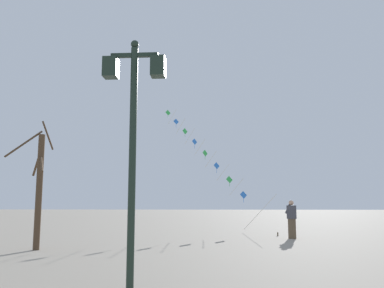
# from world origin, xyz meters

# --- Properties ---
(ground_plane) EXTENTS (160.00, 160.00, 0.00)m
(ground_plane) POSITION_xyz_m (0.00, 20.00, 0.00)
(ground_plane) COLOR gray
(twin_lantern_lamp_post) EXTENTS (1.23, 0.28, 4.81)m
(twin_lantern_lamp_post) POSITION_xyz_m (-2.21, 6.52, 3.33)
(twin_lantern_lamp_post) COLOR #1E2D23
(twin_lantern_lamp_post) RESTS_ON ground_plane
(kite_train) EXTENTS (6.83, 9.60, 8.55)m
(kite_train) POSITION_xyz_m (-1.32, 24.52, 4.62)
(kite_train) COLOR brown
(kite_train) RESTS_ON ground_plane
(kite_flyer) EXTENTS (0.46, 0.60, 1.71)m
(kite_flyer) POSITION_xyz_m (2.73, 17.86, 0.90)
(kite_flyer) COLOR brown
(kite_flyer) RESTS_ON ground_plane
(bare_tree) EXTENTS (1.82, 2.26, 4.49)m
(bare_tree) POSITION_xyz_m (-6.81, 12.74, 2.18)
(bare_tree) COLOR #4C3826
(bare_tree) RESTS_ON ground_plane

